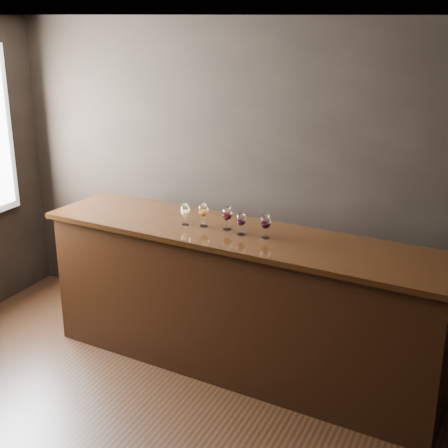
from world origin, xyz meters
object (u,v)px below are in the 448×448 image
at_px(glass_amber, 203,211).
at_px(glass_red_c, 266,222).
at_px(bar_counter, 241,304).
at_px(back_bar_shelf, 187,275).
at_px(glass_white, 185,211).
at_px(glass_red_a, 227,214).
at_px(glass_red_b, 241,220).

distance_m(glass_amber, glass_red_c, 0.55).
xyz_separation_m(bar_counter, back_bar_shelf, (-0.83, 0.62, -0.13)).
relative_size(glass_white, glass_red_c, 0.95).
relative_size(bar_counter, glass_red_a, 17.71).
bearing_deg(glass_red_b, glass_amber, 171.49).
relative_size(bar_counter, glass_amber, 17.41).
distance_m(glass_amber, glass_red_b, 0.36).
xyz_separation_m(bar_counter, glass_red_a, (-0.14, 0.03, 0.74)).
relative_size(glass_amber, glass_red_c, 1.03).
height_order(bar_counter, glass_white, glass_white).
relative_size(back_bar_shelf, glass_white, 14.16).
height_order(glass_white, glass_red_c, glass_red_c).
relative_size(glass_white, glass_red_b, 1.00).
height_order(bar_counter, glass_amber, glass_amber).
bearing_deg(glass_red_a, back_bar_shelf, 139.60).
height_order(bar_counter, back_bar_shelf, bar_counter).
xyz_separation_m(glass_amber, glass_red_a, (0.20, 0.01, -0.00)).
relative_size(bar_counter, glass_red_c, 17.95).
bearing_deg(glass_red_a, glass_red_c, -9.21).
bearing_deg(glass_amber, glass_red_a, 3.24).
height_order(glass_white, glass_red_b, same).
relative_size(glass_amber, glass_red_a, 1.02).
distance_m(back_bar_shelf, glass_red_c, 1.51).
xyz_separation_m(bar_counter, glass_white, (-0.49, -0.01, 0.73)).
bearing_deg(glass_red_a, glass_amber, -176.76).
height_order(glass_red_a, glass_red_b, glass_red_a).
bearing_deg(bar_counter, back_bar_shelf, 148.03).
height_order(bar_counter, glass_red_c, glass_red_c).
xyz_separation_m(glass_amber, glass_red_b, (0.35, -0.05, -0.01)).
height_order(glass_amber, glass_red_b, glass_amber).
bearing_deg(glass_red_c, back_bar_shelf, 148.16).
distance_m(bar_counter, glass_red_a, 0.75).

